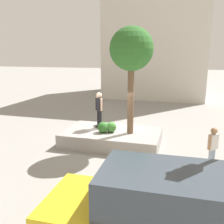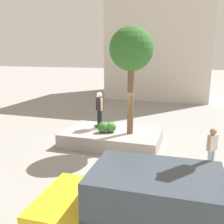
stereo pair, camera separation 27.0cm
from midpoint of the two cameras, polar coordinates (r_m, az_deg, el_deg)
The scene contains 10 objects.
ground_plane at distance 12.24m, azimuth 0.43°, elevation -6.69°, with size 120.00×120.00×0.00m, color gray.
planter_ledge at distance 11.81m, azimuth 0.66°, elevation -5.79°, with size 4.41×2.66×0.64m, color gray.
plaza_tree at distance 10.88m, azimuth 5.12°, elevation 13.66°, with size 1.86×1.86×4.63m.
boxwood_shrub at distance 11.47m, azimuth 0.47°, elevation -3.43°, with size 0.48×0.48×0.48m, color #3D7A33.
hedge_clump at distance 11.41m, azimuth -1.40°, elevation -3.46°, with size 0.50×0.50×0.50m, color #2D6628.
skateboard at distance 12.14m, azimuth -2.15°, elevation -3.40°, with size 0.76×0.65×0.07m.
skateboarder at distance 11.90m, azimuth -2.19°, elevation 1.11°, with size 0.45×0.45×1.66m.
taxi_cab at distance 5.37m, azimuth 9.32°, elevation -22.55°, with size 4.40×2.15×2.02m.
pedestrian_crossing at distance 9.88m, azimuth 22.42°, elevation -7.11°, with size 0.40×0.44×1.56m.
plaza_lowrise_south at distance 26.81m, azimuth 11.59°, elevation 17.60°, with size 9.21×8.92×12.75m, color beige.
Camera 2 is at (-3.49, 10.98, 4.14)m, focal length 40.44 mm.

